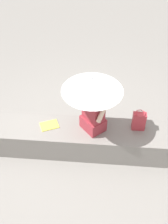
# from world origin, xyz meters

# --- Properties ---
(ground_plane) EXTENTS (14.00, 14.00, 0.00)m
(ground_plane) POSITION_xyz_m (0.00, 0.00, 0.00)
(ground_plane) COLOR gray
(stone_bench) EXTENTS (3.05, 0.60, 0.46)m
(stone_bench) POSITION_xyz_m (0.00, 0.00, 0.23)
(stone_bench) COLOR gray
(stone_bench) RESTS_ON ground
(person_seated) EXTENTS (0.46, 0.48, 0.90)m
(person_seated) POSITION_xyz_m (-0.28, -0.03, 0.85)
(person_seated) COLOR #992D38
(person_seated) RESTS_ON stone_bench
(parasol) EXTENTS (0.87, 0.87, 0.99)m
(parasol) POSITION_xyz_m (-0.26, -0.02, 1.33)
(parasol) COLOR #B7B7BC
(parasol) RESTS_ON stone_bench
(handbag_black) EXTENTS (0.20, 0.15, 0.33)m
(handbag_black) POSITION_xyz_m (-0.98, -0.09, 0.63)
(handbag_black) COLOR #B2333D
(handbag_black) RESTS_ON stone_bench
(magazine) EXTENTS (0.34, 0.30, 0.01)m
(magazine) POSITION_xyz_m (0.42, -0.03, 0.47)
(magazine) COLOR #EAE04C
(magazine) RESTS_ON stone_bench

